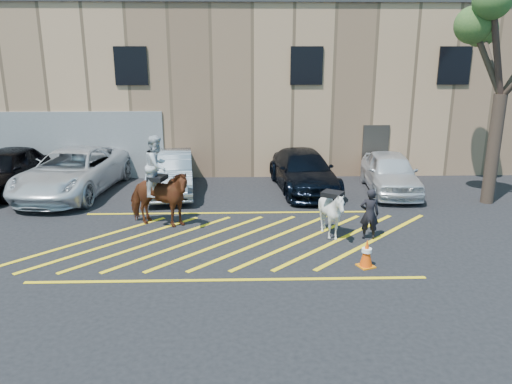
{
  "coord_description": "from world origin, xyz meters",
  "views": [
    {
      "loc": [
        0.37,
        -13.56,
        5.29
      ],
      "look_at": [
        0.77,
        0.2,
        1.3
      ],
      "focal_mm": 35.0,
      "sensor_mm": 36.0,
      "label": 1
    }
  ],
  "objects_px": {
    "saddled_white": "(332,213)",
    "tree": "(509,35)",
    "car_blue_suv": "(303,171)",
    "handler": "(369,214)",
    "car_black_suv": "(5,170)",
    "mounted_bay": "(158,190)",
    "car_silver_sedan": "(170,172)",
    "car_white_suv": "(390,172)",
    "car_white_pickup": "(73,172)",
    "traffic_cone": "(367,253)"
  },
  "relations": [
    {
      "from": "traffic_cone",
      "to": "handler",
      "type": "bearing_deg",
      "value": 74.62
    },
    {
      "from": "car_white_pickup",
      "to": "mounted_bay",
      "type": "relative_size",
      "value": 2.12
    },
    {
      "from": "handler",
      "to": "car_white_pickup",
      "type": "bearing_deg",
      "value": -18.68
    },
    {
      "from": "mounted_bay",
      "to": "car_black_suv",
      "type": "bearing_deg",
      "value": 147.74
    },
    {
      "from": "car_white_suv",
      "to": "saddled_white",
      "type": "xyz_separation_m",
      "value": [
        -3.06,
        -4.74,
        -0.01
      ]
    },
    {
      "from": "car_white_pickup",
      "to": "traffic_cone",
      "type": "bearing_deg",
      "value": -28.67
    },
    {
      "from": "car_white_pickup",
      "to": "car_silver_sedan",
      "type": "relative_size",
      "value": 1.28
    },
    {
      "from": "car_blue_suv",
      "to": "handler",
      "type": "distance_m",
      "value": 5.38
    },
    {
      "from": "mounted_bay",
      "to": "car_silver_sedan",
      "type": "bearing_deg",
      "value": 92.53
    },
    {
      "from": "car_black_suv",
      "to": "car_blue_suv",
      "type": "relative_size",
      "value": 0.97
    },
    {
      "from": "car_white_suv",
      "to": "handler",
      "type": "xyz_separation_m",
      "value": [
        -2.0,
        -4.85,
        -0.01
      ]
    },
    {
      "from": "car_white_pickup",
      "to": "traffic_cone",
      "type": "xyz_separation_m",
      "value": [
        9.42,
        -6.88,
        -0.47
      ]
    },
    {
      "from": "car_black_suv",
      "to": "traffic_cone",
      "type": "height_order",
      "value": "car_black_suv"
    },
    {
      "from": "car_blue_suv",
      "to": "handler",
      "type": "height_order",
      "value": "handler"
    },
    {
      "from": "car_white_pickup",
      "to": "car_white_suv",
      "type": "relative_size",
      "value": 1.35
    },
    {
      "from": "car_black_suv",
      "to": "tree",
      "type": "xyz_separation_m",
      "value": [
        17.68,
        -1.95,
        4.86
      ]
    },
    {
      "from": "mounted_bay",
      "to": "traffic_cone",
      "type": "bearing_deg",
      "value": -29.23
    },
    {
      "from": "handler",
      "to": "mounted_bay",
      "type": "height_order",
      "value": "mounted_bay"
    },
    {
      "from": "tree",
      "to": "mounted_bay",
      "type": "bearing_deg",
      "value": -169.34
    },
    {
      "from": "car_white_pickup",
      "to": "car_white_suv",
      "type": "height_order",
      "value": "car_white_pickup"
    },
    {
      "from": "car_silver_sedan",
      "to": "handler",
      "type": "distance_m",
      "value": 8.09
    },
    {
      "from": "car_black_suv",
      "to": "mounted_bay",
      "type": "distance_m",
      "value": 7.63
    },
    {
      "from": "car_silver_sedan",
      "to": "traffic_cone",
      "type": "xyz_separation_m",
      "value": [
        5.8,
        -6.96,
        -0.4
      ]
    },
    {
      "from": "car_black_suv",
      "to": "handler",
      "type": "bearing_deg",
      "value": -16.99
    },
    {
      "from": "mounted_bay",
      "to": "tree",
      "type": "bearing_deg",
      "value": 10.66
    },
    {
      "from": "car_silver_sedan",
      "to": "car_white_suv",
      "type": "relative_size",
      "value": 1.06
    },
    {
      "from": "car_white_suv",
      "to": "saddled_white",
      "type": "relative_size",
      "value": 2.51
    },
    {
      "from": "car_blue_suv",
      "to": "traffic_cone",
      "type": "bearing_deg",
      "value": -90.74
    },
    {
      "from": "car_blue_suv",
      "to": "handler",
      "type": "xyz_separation_m",
      "value": [
        1.25,
        -5.23,
        0.01
      ]
    },
    {
      "from": "car_white_suv",
      "to": "car_white_pickup",
      "type": "bearing_deg",
      "value": -176.2
    },
    {
      "from": "handler",
      "to": "tree",
      "type": "xyz_separation_m",
      "value": [
        5.07,
        3.35,
        4.95
      ]
    },
    {
      "from": "car_white_suv",
      "to": "tree",
      "type": "bearing_deg",
      "value": -21.69
    },
    {
      "from": "car_white_suv",
      "to": "handler",
      "type": "height_order",
      "value": "car_white_suv"
    },
    {
      "from": "mounted_bay",
      "to": "saddled_white",
      "type": "height_order",
      "value": "mounted_bay"
    },
    {
      "from": "car_silver_sedan",
      "to": "handler",
      "type": "bearing_deg",
      "value": -45.03
    },
    {
      "from": "car_white_pickup",
      "to": "tree",
      "type": "relative_size",
      "value": 0.82
    },
    {
      "from": "car_white_pickup",
      "to": "car_silver_sedan",
      "type": "height_order",
      "value": "car_white_pickup"
    },
    {
      "from": "saddled_white",
      "to": "tree",
      "type": "distance_m",
      "value": 8.52
    },
    {
      "from": "traffic_cone",
      "to": "tree",
      "type": "height_order",
      "value": "tree"
    },
    {
      "from": "car_silver_sedan",
      "to": "car_white_suv",
      "type": "height_order",
      "value": "car_silver_sedan"
    },
    {
      "from": "car_silver_sedan",
      "to": "saddled_white",
      "type": "height_order",
      "value": "car_silver_sedan"
    },
    {
      "from": "car_white_suv",
      "to": "tree",
      "type": "height_order",
      "value": "tree"
    },
    {
      "from": "car_white_suv",
      "to": "traffic_cone",
      "type": "bearing_deg",
      "value": -106.14
    },
    {
      "from": "car_white_pickup",
      "to": "mounted_bay",
      "type": "height_order",
      "value": "mounted_bay"
    },
    {
      "from": "saddled_white",
      "to": "car_white_pickup",
      "type": "bearing_deg",
      "value": 151.37
    },
    {
      "from": "car_black_suv",
      "to": "car_silver_sedan",
      "type": "relative_size",
      "value": 1.05
    },
    {
      "from": "car_blue_suv",
      "to": "tree",
      "type": "bearing_deg",
      "value": -23.13
    },
    {
      "from": "car_blue_suv",
      "to": "mounted_bay",
      "type": "bearing_deg",
      "value": -147.38
    },
    {
      "from": "car_white_pickup",
      "to": "car_blue_suv",
      "type": "relative_size",
      "value": 1.18
    },
    {
      "from": "handler",
      "to": "tree",
      "type": "relative_size",
      "value": 0.2
    }
  ]
}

